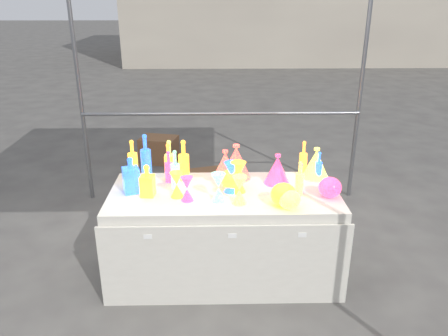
{
  "coord_description": "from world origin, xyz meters",
  "views": [
    {
      "loc": [
        -0.07,
        -3.13,
        2.19
      ],
      "look_at": [
        0.0,
        0.0,
        0.95
      ],
      "focal_mm": 35.0,
      "sensor_mm": 36.0,
      "label": 1
    }
  ],
  "objects_px": {
    "decanter_0": "(147,180)",
    "display_table": "(224,234)",
    "cardboard_box_closed": "(159,150)",
    "bottle_0": "(133,158)",
    "lampshade_0": "(225,164)",
    "globe_0": "(283,196)",
    "hourglass_0": "(177,185)"
  },
  "relations": [
    {
      "from": "bottle_0",
      "to": "decanter_0",
      "type": "distance_m",
      "value": 0.45
    },
    {
      "from": "cardboard_box_closed",
      "to": "display_table",
      "type": "bearing_deg",
      "value": -59.68
    },
    {
      "from": "cardboard_box_closed",
      "to": "decanter_0",
      "type": "height_order",
      "value": "decanter_0"
    },
    {
      "from": "cardboard_box_closed",
      "to": "hourglass_0",
      "type": "bearing_deg",
      "value": -67.25
    },
    {
      "from": "bottle_0",
      "to": "globe_0",
      "type": "bearing_deg",
      "value": -26.52
    },
    {
      "from": "decanter_0",
      "to": "globe_0",
      "type": "xyz_separation_m",
      "value": [
        1.02,
        -0.19,
        -0.05
      ]
    },
    {
      "from": "hourglass_0",
      "to": "display_table",
      "type": "bearing_deg",
      "value": 11.98
    },
    {
      "from": "cardboard_box_closed",
      "to": "globe_0",
      "type": "distance_m",
      "value": 3.25
    },
    {
      "from": "hourglass_0",
      "to": "bottle_0",
      "type": "bearing_deg",
      "value": 132.88
    },
    {
      "from": "cardboard_box_closed",
      "to": "bottle_0",
      "type": "xyz_separation_m",
      "value": [
        0.09,
        -2.31,
        0.73
      ]
    },
    {
      "from": "cardboard_box_closed",
      "to": "lampshade_0",
      "type": "xyz_separation_m",
      "value": [
        0.87,
        -2.38,
        0.7
      ]
    },
    {
      "from": "display_table",
      "to": "hourglass_0",
      "type": "height_order",
      "value": "hourglass_0"
    },
    {
      "from": "decanter_0",
      "to": "display_table",
      "type": "bearing_deg",
      "value": 12.49
    },
    {
      "from": "display_table",
      "to": "decanter_0",
      "type": "height_order",
      "value": "decanter_0"
    },
    {
      "from": "decanter_0",
      "to": "lampshade_0",
      "type": "xyz_separation_m",
      "value": [
        0.6,
        0.34,
        -0.0
      ]
    },
    {
      "from": "display_table",
      "to": "lampshade_0",
      "type": "bearing_deg",
      "value": 86.76
    },
    {
      "from": "display_table",
      "to": "decanter_0",
      "type": "distance_m",
      "value": 0.78
    },
    {
      "from": "cardboard_box_closed",
      "to": "globe_0",
      "type": "bearing_deg",
      "value": -53.59
    },
    {
      "from": "globe_0",
      "to": "lampshade_0",
      "type": "relative_size",
      "value": 0.77
    },
    {
      "from": "display_table",
      "to": "bottle_0",
      "type": "height_order",
      "value": "bottle_0"
    },
    {
      "from": "lampshade_0",
      "to": "decanter_0",
      "type": "bearing_deg",
      "value": -129.24
    },
    {
      "from": "display_table",
      "to": "cardboard_box_closed",
      "type": "bearing_deg",
      "value": 107.71
    },
    {
      "from": "hourglass_0",
      "to": "cardboard_box_closed",
      "type": "bearing_deg",
      "value": 100.14
    },
    {
      "from": "display_table",
      "to": "lampshade_0",
      "type": "distance_m",
      "value": 0.58
    },
    {
      "from": "decanter_0",
      "to": "hourglass_0",
      "type": "bearing_deg",
      "value": 1.3
    },
    {
      "from": "cardboard_box_closed",
      "to": "hourglass_0",
      "type": "xyz_separation_m",
      "value": [
        0.49,
        -2.75,
        0.67
      ]
    },
    {
      "from": "display_table",
      "to": "hourglass_0",
      "type": "bearing_deg",
      "value": -168.02
    },
    {
      "from": "globe_0",
      "to": "lampshade_0",
      "type": "xyz_separation_m",
      "value": [
        -0.41,
        0.53,
        0.05
      ]
    },
    {
      "from": "decanter_0",
      "to": "lampshade_0",
      "type": "bearing_deg",
      "value": 36.88
    },
    {
      "from": "display_table",
      "to": "lampshade_0",
      "type": "height_order",
      "value": "lampshade_0"
    },
    {
      "from": "bottle_0",
      "to": "globe_0",
      "type": "height_order",
      "value": "bottle_0"
    },
    {
      "from": "lampshade_0",
      "to": "globe_0",
      "type": "bearing_deg",
      "value": -30.66
    }
  ]
}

